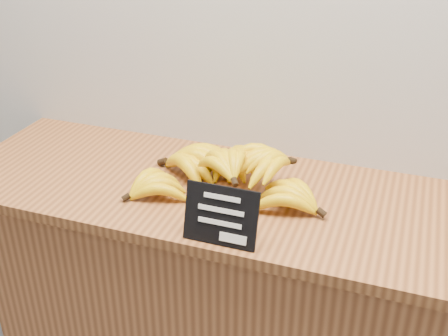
% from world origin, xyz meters
% --- Properties ---
extents(counter, '(1.29, 0.50, 0.90)m').
position_xyz_m(counter, '(0.02, 2.75, 0.45)').
color(counter, '#9D5E32').
rests_on(counter, ground).
extents(counter_top, '(1.54, 0.54, 0.03)m').
position_xyz_m(counter_top, '(0.02, 2.75, 0.92)').
color(counter_top, '#985B2F').
rests_on(counter_top, counter).
extents(chalkboard_sign, '(0.17, 0.04, 0.13)m').
position_xyz_m(chalkboard_sign, '(0.08, 2.52, 1.00)').
color(chalkboard_sign, black).
rests_on(chalkboard_sign, counter_top).
extents(banana_pile, '(0.53, 0.36, 0.11)m').
position_xyz_m(banana_pile, '(0.02, 2.77, 0.98)').
color(banana_pile, yellow).
rests_on(banana_pile, counter_top).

